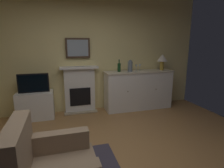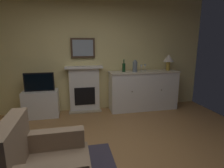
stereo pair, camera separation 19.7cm
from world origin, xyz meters
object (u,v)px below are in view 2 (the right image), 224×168
Objects in this scene: table_lamp at (168,59)px; tv_cabinet at (41,104)px; wine_bottle at (124,67)px; wine_glass_left at (141,67)px; sideboard_cabinet at (143,90)px; fireplace_unit at (84,89)px; framed_picture at (83,48)px; tv_set at (39,82)px; vase_decorative at (135,66)px; wine_glass_center at (145,66)px.

table_lamp is 3.18m from tv_cabinet.
tv_cabinet is at bearing 179.72° from table_lamp.
wine_bottle is 0.42m from wine_glass_left.
table_lamp is (0.63, 0.00, 0.76)m from sideboard_cabinet.
fireplace_unit is at bearing 9.45° from tv_cabinet.
framed_picture is 1.78m from sideboard_cabinet.
sideboard_cabinet is (1.43, -0.22, -1.03)m from framed_picture.
table_lamp is at bearing 0.00° from sideboard_cabinet.
sideboard_cabinet is at bearing -3.33° from wine_bottle.
fireplace_unit is 1.77× the size of tv_set.
vase_decorative is (-0.17, -0.02, 0.02)m from wine_glass_left.
tv_set is (-1.91, -0.04, -0.26)m from wine_bottle.
vase_decorative reaches higher than fireplace_unit.
framed_picture is 1.90× the size of wine_bottle.
table_lamp reaches higher than vase_decorative.
framed_picture is at bearing 90.00° from fireplace_unit.
wine_glass_center is at bearing 0.29° from tv_set.
wine_bottle is at bearing 1.12° from tv_set.
sideboard_cabinet is 2.41m from tv_cabinet.
tv_set is (-2.41, -0.01, 0.32)m from sideboard_cabinet.
wine_glass_center is at bearing -0.26° from tv_cabinet.
wine_glass_center reaches higher than sideboard_cabinet.
vase_decorative is (0.25, -0.08, 0.03)m from wine_bottle.
wine_glass_left is 0.59× the size of vase_decorative.
wine_glass_left is at bearing -0.65° from tv_set.
table_lamp is 3.07m from tv_set.
wine_bottle is (-1.13, 0.03, -0.17)m from table_lamp.
fireplace_unit is 1.47× the size of tv_cabinet.
tv_cabinet is at bearing -170.55° from fireplace_unit.
table_lamp is at bearing -0.28° from tv_cabinet.
wine_glass_left is (0.42, -0.06, 0.01)m from wine_bottle.
wine_glass_left is 0.12m from wine_glass_center.
tv_cabinet is (-0.97, -0.16, -0.25)m from fireplace_unit.
sideboard_cabinet is 6.01× the size of vase_decorative.
framed_picture reaches higher than vase_decorative.
wine_bottle reaches higher than tv_cabinet.
vase_decorative reaches higher than tv_set.
table_lamp is at bearing -0.38° from wine_glass_center.
fireplace_unit is 6.67× the size of wine_glass_left.
wine_glass_left and wine_glass_center have the same top height.
vase_decorative is 2.30m from tv_cabinet.
wine_glass_left is at bearing -1.23° from tv_cabinet.
wine_glass_left is (-0.71, -0.03, -0.16)m from table_lamp.
sideboard_cabinet is 2.43m from tv_set.
framed_picture is at bearing 173.84° from table_lamp.
sideboard_cabinet is at bearing -180.00° from table_lamp.
fireplace_unit reaches higher than sideboard_cabinet.
framed_picture reaches higher than wine_bottle.
tv_cabinet is at bearing 90.00° from tv_set.
wine_bottle reaches higher than wine_glass_center.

